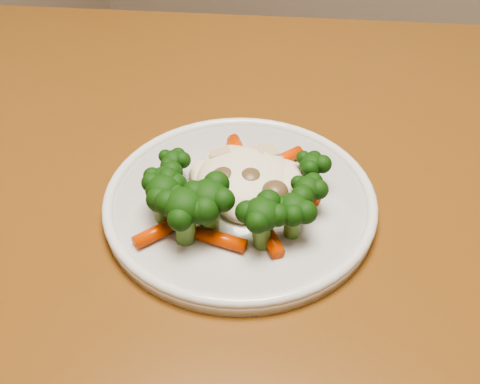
{
  "coord_description": "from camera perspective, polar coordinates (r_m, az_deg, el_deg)",
  "views": [
    {
      "loc": [
        -0.24,
        -0.27,
        1.13
      ],
      "look_at": [
        -0.39,
        0.1,
        0.77
      ],
      "focal_mm": 45.0,
      "sensor_mm": 36.0,
      "label": 1
    }
  ],
  "objects": [
    {
      "name": "dining_table",
      "position": [
        0.61,
        6.33,
        -9.28
      ],
      "size": [
        1.44,
        1.16,
        0.75
      ],
      "rotation": [
        0.0,
        0.0,
        0.3
      ],
      "color": "brown",
      "rests_on": "ground"
    },
    {
      "name": "plate",
      "position": [
        0.55,
        -0.0,
        -1.06
      ],
      "size": [
        0.25,
        0.25,
        0.01
      ],
      "primitive_type": "cylinder",
      "color": "silver",
      "rests_on": "dining_table"
    },
    {
      "name": "meal",
      "position": [
        0.52,
        -0.83,
        -0.06
      ],
      "size": [
        0.16,
        0.18,
        0.05
      ],
      "color": "#FCEDC9",
      "rests_on": "plate"
    }
  ]
}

